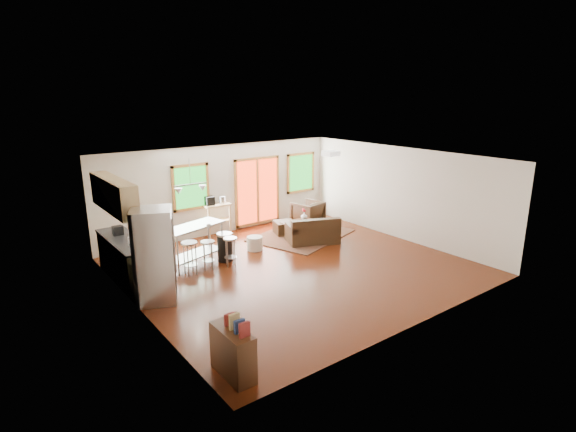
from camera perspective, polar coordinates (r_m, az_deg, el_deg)
floor at (r=10.83m, az=0.96°, el=-6.52°), size 7.50×7.00×0.02m
ceiling at (r=10.15m, az=1.03°, el=7.33°), size 7.50×7.00×0.02m
back_wall at (r=13.28m, az=-8.37°, el=3.36°), size 7.50×0.02×2.60m
left_wall at (r=8.73m, az=-18.93°, el=-3.73°), size 0.02×7.00×2.60m
right_wall at (r=13.01m, az=14.19°, el=2.79°), size 0.02×7.00×2.60m
front_wall at (r=8.08m, az=16.54°, el=-5.06°), size 7.50×0.02×2.60m
window_left at (r=12.76m, az=-12.23°, el=3.60°), size 1.10×0.05×1.30m
french_doors at (r=13.88m, az=-3.89°, el=3.16°), size 1.60×0.05×2.10m
window_right at (r=14.78m, az=1.63°, el=5.52°), size 1.10×0.05×1.30m
rug at (r=13.12m, az=1.77°, el=-2.45°), size 3.24×2.84×0.03m
loveseat at (r=12.45m, az=3.18°, el=-2.11°), size 1.58×1.24×0.74m
coffee_table at (r=13.09m, az=1.48°, el=-0.96°), size 1.01×0.61×0.40m
armchair at (r=14.09m, az=2.52°, el=0.52°), size 0.95×0.91×0.84m
ottoman at (r=13.20m, az=-0.42°, el=-1.51°), size 0.74×0.74×0.39m
pouf at (r=11.94m, az=-4.24°, el=-3.47°), size 0.52×0.52×0.36m
vase at (r=13.32m, az=2.04°, el=0.10°), size 0.22×0.23×0.33m
cabinets at (r=10.47m, az=-20.31°, el=-2.86°), size 0.64×2.24×2.30m
refrigerator at (r=9.20m, az=-16.57°, el=-4.86°), size 1.00×0.99×1.90m
island at (r=11.00m, az=-11.85°, el=-2.73°), size 1.66×1.03×0.98m
cup at (r=10.72m, az=-10.02°, el=-1.23°), size 0.14×0.12×0.12m
bar_stool_a at (r=10.44m, az=-12.38°, el=-4.29°), size 0.37×0.37×0.78m
bar_stool_b at (r=10.70m, az=-10.15°, el=-4.07°), size 0.42×0.42×0.69m
bar_stool_c at (r=10.81m, az=-7.35°, el=-3.67°), size 0.43×0.43×0.71m
trash_can at (r=11.21m, az=-8.01°, el=-3.90°), size 0.49×0.49×0.71m
kitchen_cart at (r=13.11m, az=-9.20°, el=0.95°), size 0.79×0.53×1.18m
bookshelf at (r=6.89m, az=-7.01°, el=-16.71°), size 0.33×0.83×0.98m
ceiling_flush at (r=11.64m, az=5.47°, el=7.91°), size 0.35×0.35×0.12m
pendant_light at (r=10.57m, az=-12.26°, el=3.38°), size 0.80×0.18×0.79m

